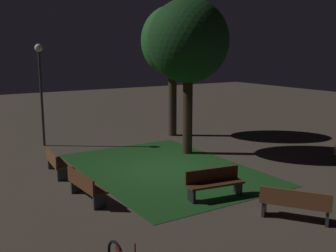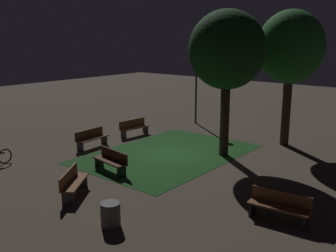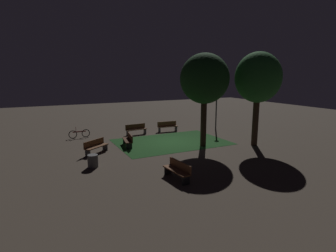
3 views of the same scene
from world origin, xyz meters
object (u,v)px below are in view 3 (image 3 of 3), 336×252
bench_by_lamp (128,140)px  tree_tall_center (205,79)px  bench_near_trees (136,129)px  trash_bin (93,161)px  lamp_post_plaza_west (217,95)px  bench_front_right (96,146)px  tree_back_right (258,78)px  bicycle (79,134)px  bench_lawn_edge (178,170)px  bench_corner (167,126)px

bench_by_lamp → tree_tall_center: size_ratio=0.28×
bench_near_trees → trash_bin: bench_near_trees is taller
bench_near_trees → tree_tall_center: 7.75m
lamp_post_plaza_west → bench_front_right: bearing=15.5°
bench_by_lamp → lamp_post_plaza_west: lamp_post_plaza_west is taller
bench_by_lamp → tree_back_right: bearing=155.6°
tree_tall_center → lamp_post_plaza_west: tree_tall_center is taller
bicycle → tree_back_right: bearing=144.0°
bench_near_trees → tree_back_right: 10.58m
tree_tall_center → bench_lawn_edge: bearing=45.7°
bench_corner → tree_tall_center: size_ratio=0.28×
tree_back_right → bicycle: tree_back_right is taller
bench_front_right → tree_tall_center: size_ratio=0.27×
bench_corner → bicycle: size_ratio=1.09×
tree_back_right → bench_corner: bearing=-64.1°
bench_near_trees → trash_bin: size_ratio=2.59×
bench_by_lamp → tree_tall_center: 6.82m
bench_by_lamp → tree_tall_center: (-4.81, 2.32, 4.25)m
bench_lawn_edge → tree_tall_center: bearing=-134.3°
bench_corner → bench_near_trees: (2.99, -0.00, 0.00)m
lamp_post_plaza_west → trash_bin: (12.65, 5.99, -2.81)m
bench_lawn_edge → bicycle: 11.64m
bench_front_right → bicycle: (0.29, -4.97, -0.14)m
lamp_post_plaza_west → bicycle: (12.23, -1.65, -2.82)m
bench_lawn_edge → bench_near_trees: bearing=-98.6°
bench_front_right → tree_back_right: bearing=164.3°
bench_corner → lamp_post_plaza_west: 5.47m
lamp_post_plaza_west → bicycle: 12.66m
tree_back_right → trash_bin: tree_back_right is taller
bench_front_right → bicycle: 4.98m
bench_near_trees → bench_front_right: size_ratio=1.05×
trash_bin → bicycle: bearing=-93.1°
lamp_post_plaza_west → bench_corner: bearing=-10.1°
tree_tall_center → bench_corner: bearing=-89.8°
bench_near_trees → bench_lawn_edge: size_ratio=0.99×
bench_by_lamp → tree_back_right: 10.06m
bench_front_right → tree_tall_center: tree_tall_center is taller
bench_by_lamp → lamp_post_plaza_west: (-9.49, -2.58, 2.68)m
bench_by_lamp → tree_back_right: tree_back_right is taller
bench_lawn_edge → tree_tall_center: tree_tall_center is taller
bench_by_lamp → trash_bin: size_ratio=2.62×
bench_near_trees → tree_back_right: tree_back_right is taller
bicycle → tree_tall_center: bearing=139.0°
lamp_post_plaza_west → bench_near_trees: bearing=-6.2°
trash_bin → lamp_post_plaza_west: bearing=-154.6°
bench_lawn_edge → bicycle: size_ratio=1.09×
trash_bin → tree_tall_center: bearing=-172.2°
tree_tall_center → bicycle: (7.55, -6.56, -4.38)m
bicycle → trash_bin: bearing=86.9°
bench_front_right → bench_by_lamp: (-2.45, -0.74, 0.00)m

